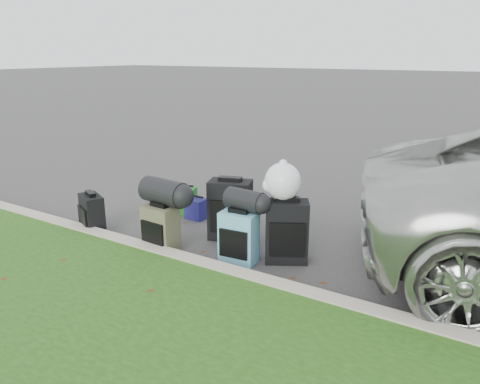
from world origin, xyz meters
The scene contains 12 objects.
ground centered at (0.00, 0.00, 0.00)m, with size 120.00×120.00×0.00m, color #383535.
curb centered at (0.00, -1.00, 0.07)m, with size 120.00×0.18×0.15m, color #9E937F.
suitcase_small_black centered at (-1.71, -0.80, 0.25)m, with size 0.40×0.22×0.50m, color black.
suitcase_large_black_left centered at (-0.11, -0.01, 0.37)m, with size 0.52×0.31×0.74m, color black.
suitcase_olive centered at (-0.57, -0.78, 0.28)m, with size 0.40×0.25×0.55m, color #403E2A.
suitcase_teal centered at (0.35, -0.55, 0.29)m, with size 0.40×0.24×0.58m, color teal.
suitcase_large_black_right centered at (0.78, -0.25, 0.35)m, with size 0.46×0.28×0.70m, color black.
tote_green centered at (-1.20, 0.44, 0.19)m, with size 0.33×0.26×0.37m, color #176B1F.
tote_navy centered at (-0.90, 0.33, 0.14)m, with size 0.27×0.21×0.29m, color navy.
duffel_left centered at (-0.58, -0.69, 0.70)m, with size 0.30×0.30×0.56m, color black.
duffel_right centered at (0.37, -0.45, 0.70)m, with size 0.24×0.24×0.43m, color black.
trash_bag centered at (0.70, -0.22, 0.90)m, with size 0.40×0.40×0.40m, color white.
Camera 1 is at (2.89, -4.59, 2.24)m, focal length 35.00 mm.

